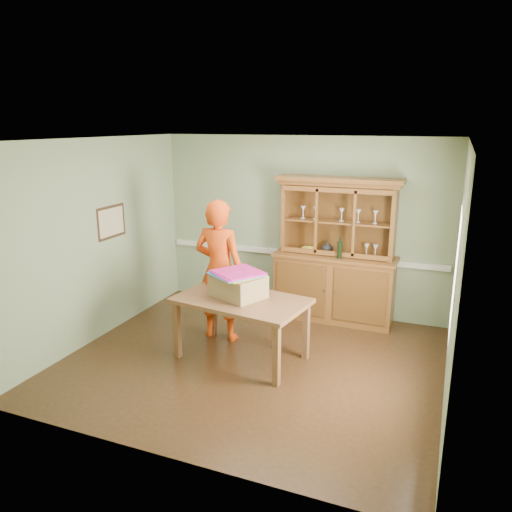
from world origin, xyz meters
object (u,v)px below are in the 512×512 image
at_px(dining_table, 241,306).
at_px(cardboard_box, 238,286).
at_px(china_hutch, 335,271).
at_px(person, 219,270).

distance_m(dining_table, cardboard_box, 0.25).
bearing_deg(china_hutch, person, -136.02).
height_order(dining_table, person, person).
bearing_deg(china_hutch, cardboard_box, -116.61).
xyz_separation_m(dining_table, person, (-0.52, 0.47, 0.27)).
relative_size(cardboard_box, person, 0.31).
distance_m(china_hutch, cardboard_box, 1.87).
relative_size(china_hutch, cardboard_box, 3.56).
relative_size(dining_table, cardboard_box, 2.85).
xyz_separation_m(china_hutch, person, (-1.29, -1.25, 0.21)).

